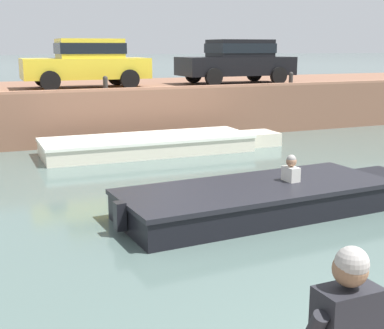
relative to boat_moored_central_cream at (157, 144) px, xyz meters
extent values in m
plane|color=#4C605B|center=(-1.19, -4.79, -0.23)|extent=(400.00, 400.00, 0.00)
cube|color=brown|center=(-1.19, 4.69, 0.57)|extent=(60.00, 6.00, 1.60)
cube|color=#9F6C52|center=(-1.19, 1.81, 1.41)|extent=(60.00, 0.24, 0.08)
cube|color=silver|center=(-0.28, 0.00, -0.04)|extent=(5.76, 1.94, 0.38)
cube|color=silver|center=(3.16, -0.04, -0.04)|extent=(1.16, 1.04, 0.38)
cube|color=white|center=(-0.28, 0.00, 0.19)|extent=(5.82, 2.00, 0.08)
cube|color=brown|center=(-0.71, 0.01, 0.09)|extent=(0.26, 1.68, 0.06)
cube|color=black|center=(-0.27, -6.03, -0.01)|extent=(4.94, 2.11, 0.44)
cube|color=black|center=(2.63, -5.86, -0.01)|extent=(1.03, 1.06, 0.44)
cube|color=black|center=(-0.27, -6.03, 0.25)|extent=(5.00, 2.17, 0.08)
cube|color=brown|center=(-0.63, -6.05, 0.15)|extent=(0.34, 1.65, 0.06)
cube|color=black|center=(-2.78, -6.18, 0.09)|extent=(0.17, 0.21, 0.45)
cube|color=silver|center=(0.46, -5.98, 0.33)|extent=(0.22, 0.33, 0.44)
sphere|color=#A37556|center=(0.46, -5.98, 0.65)|extent=(0.19, 0.19, 0.19)
sphere|color=gray|center=(0.46, -5.98, 0.69)|extent=(0.17, 0.17, 0.17)
cube|color=yellow|center=(-1.24, 3.31, 1.99)|extent=(3.97, 1.81, 0.64)
cube|color=yellow|center=(-1.08, 3.31, 2.61)|extent=(2.00, 1.56, 0.60)
cube|color=black|center=(-1.08, 3.31, 2.61)|extent=(2.08, 1.59, 0.33)
cylinder|color=black|center=(-2.47, 2.46, 1.67)|extent=(0.60, 0.19, 0.60)
cylinder|color=black|center=(-2.43, 4.22, 1.67)|extent=(0.60, 0.19, 0.60)
cylinder|color=black|center=(-0.04, 2.41, 1.67)|extent=(0.60, 0.19, 0.60)
cylinder|color=black|center=(0.00, 4.16, 1.67)|extent=(0.60, 0.19, 0.60)
cube|color=black|center=(4.15, 3.31, 1.99)|extent=(4.07, 1.73, 0.64)
cube|color=black|center=(4.32, 3.31, 2.61)|extent=(2.04, 1.52, 0.60)
cube|color=black|center=(4.32, 3.31, 2.61)|extent=(2.12, 1.55, 0.33)
cylinder|color=black|center=(2.89, 2.44, 1.67)|extent=(0.60, 0.18, 0.60)
cylinder|color=black|center=(2.90, 4.20, 1.67)|extent=(0.60, 0.18, 0.60)
cylinder|color=black|center=(5.41, 2.43, 1.67)|extent=(0.60, 0.18, 0.60)
cylinder|color=black|center=(5.42, 4.18, 1.67)|extent=(0.60, 0.18, 0.60)
cylinder|color=#2D2B28|center=(-0.94, 1.94, 1.55)|extent=(0.14, 0.14, 0.35)
sphere|color=#2D2B28|center=(-0.94, 1.94, 1.74)|extent=(0.15, 0.15, 0.15)
cylinder|color=#2D2B28|center=(5.60, 1.94, 1.55)|extent=(0.14, 0.14, 0.35)
sphere|color=#2D2B28|center=(5.60, 1.94, 1.74)|extent=(0.15, 0.15, 0.15)
cylinder|color=black|center=(-2.76, -11.68, 1.05)|extent=(0.10, 0.29, 0.47)
sphere|color=brown|center=(-2.98, -11.74, 1.47)|extent=(0.20, 0.20, 0.20)
sphere|color=gray|center=(-2.98, -11.75, 1.51)|extent=(0.19, 0.19, 0.19)
camera|label=1|loc=(-4.85, -13.92, 2.66)|focal=50.00mm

